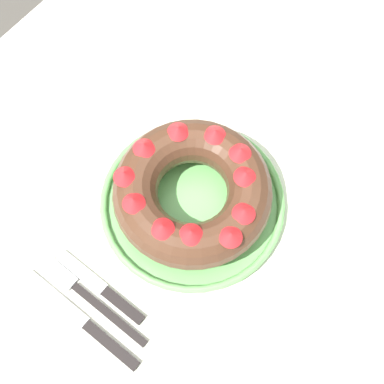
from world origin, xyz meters
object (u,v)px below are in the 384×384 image
serving_knife (88,326)px  napkin (286,89)px  serving_dish (192,203)px  cake_knife (106,292)px  fork (87,296)px  bundt_cake (192,192)px

serving_knife → napkin: 0.53m
serving_dish → cake_knife: serving_dish is taller
serving_dish → serving_knife: bearing=179.3°
cake_knife → napkin: bearing=3.8°
fork → serving_dish: bearing=-4.4°
cake_knife → fork: bearing=147.3°
serving_dish → serving_knife: 0.25m
fork → serving_knife: 0.04m
bundt_cake → serving_dish: bearing=8.1°
cake_knife → serving_knife: bearing=-161.5°
serving_dish → serving_knife: (-0.25, 0.00, -0.01)m
bundt_cake → napkin: 0.29m
bundt_cake → napkin: bearing=0.9°
napkin → cake_knife: bearing=178.6°
serving_dish → fork: serving_dish is taller
serving_knife → fork: bearing=49.3°
fork → cake_knife: 0.03m
cake_knife → bundt_cake: bearing=0.5°
serving_dish → serving_knife: size_ratio=1.34×
fork → cake_knife: (0.02, -0.02, 0.00)m
fork → cake_knife: bearing=-33.4°
serving_dish → napkin: serving_dish is taller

